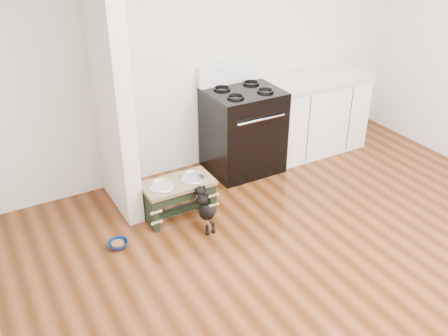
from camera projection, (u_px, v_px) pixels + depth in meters
ground at (357, 291)px, 3.90m from camera, size 5.00×5.00×0.00m
room_shell at (391, 95)px, 3.11m from camera, size 5.00×5.00×5.00m
partition_wall at (108, 73)px, 4.34m from camera, size 0.15×0.80×2.70m
oven_range at (243, 129)px, 5.42m from camera, size 0.76×0.69×1.14m
cabinet_run at (313, 114)px, 5.87m from camera, size 1.24×0.64×0.91m
dog_feeder at (178, 192)px, 4.69m from camera, size 0.67×0.36×0.38m
puppy at (205, 208)px, 4.52m from camera, size 0.12×0.34×0.41m
floor_bowl at (118, 244)px, 4.37m from camera, size 0.23×0.23×0.06m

